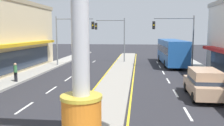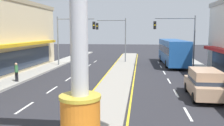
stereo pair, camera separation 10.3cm
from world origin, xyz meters
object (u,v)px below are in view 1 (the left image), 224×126
at_px(traffic_light_right_side, 178,32).
at_px(traffic_light_median_far, 114,33).
at_px(district_sign, 80,46).
at_px(pedestrian_near_kerb, 15,71).
at_px(bus_near_right_lane, 172,51).
at_px(suv_near_left_lane, 204,83).
at_px(traffic_light_left_side, 70,32).

bearing_deg(traffic_light_right_side, traffic_light_median_far, 151.13).
xyz_separation_m(district_sign, pedestrian_near_kerb, (-8.28, 11.19, -2.81)).
relative_size(bus_near_right_lane, suv_near_left_lane, 2.42).
bearing_deg(suv_near_left_lane, bus_near_right_lane, 90.00).
height_order(traffic_light_left_side, pedestrian_near_kerb, traffic_light_left_side).
distance_m(traffic_light_left_side, traffic_light_median_far, 6.65).
relative_size(district_sign, pedestrian_near_kerb, 4.94).
xyz_separation_m(traffic_light_left_side, traffic_light_right_side, (13.00, 0.02, 0.00)).
distance_m(traffic_light_right_side, traffic_light_median_far, 9.23).
bearing_deg(district_sign, traffic_light_left_side, 106.70).
xyz_separation_m(suv_near_left_lane, pedestrian_near_kerb, (-14.49, 2.77, 0.09)).
distance_m(district_sign, suv_near_left_lane, 10.86).
bearing_deg(suv_near_left_lane, traffic_light_left_side, 133.82).
distance_m(suv_near_left_lane, pedestrian_near_kerb, 14.76).
height_order(traffic_light_right_side, pedestrian_near_kerb, traffic_light_right_side).
distance_m(traffic_light_left_side, traffic_light_right_side, 13.00).
relative_size(traffic_light_right_side, traffic_light_median_far, 1.00).
relative_size(district_sign, suv_near_left_lane, 1.69).
bearing_deg(traffic_light_right_side, district_sign, -106.68).
xyz_separation_m(traffic_light_left_side, suv_near_left_lane, (12.71, -13.25, -3.26)).
bearing_deg(bus_near_right_lane, pedestrian_near_kerb, -136.98).
distance_m(traffic_light_right_side, bus_near_right_lane, 3.86).
height_order(traffic_light_left_side, traffic_light_right_side, same).
bearing_deg(bus_near_right_lane, traffic_light_right_side, -84.61).
bearing_deg(traffic_light_median_far, bus_near_right_lane, -10.38).
relative_size(traffic_light_left_side, pedestrian_near_kerb, 3.91).
xyz_separation_m(traffic_light_right_side, suv_near_left_lane, (-0.29, -13.26, -3.26)).
distance_m(district_sign, bus_near_right_lane, 25.57).
xyz_separation_m(district_sign, traffic_light_right_side, (6.50, 21.69, 0.36)).
bearing_deg(pedestrian_near_kerb, traffic_light_left_side, 80.34).
distance_m(traffic_light_median_far, suv_near_left_lane, 19.63).
distance_m(district_sign, traffic_light_right_side, 22.64).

